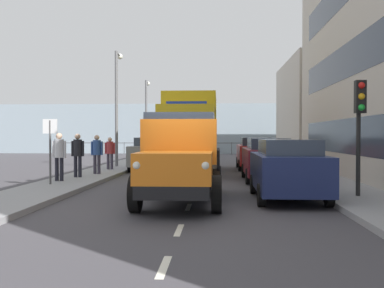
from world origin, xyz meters
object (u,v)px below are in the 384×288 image
(truck_vintage_orange, at_px, (180,160))
(street_sign, at_px, (50,140))
(lorry_cargo_yellow, at_px, (191,130))
(car_grey_oppositeside_0, at_px, (151,153))
(pedestrian_near_railing, at_px, (78,152))
(lamp_post_promenade, at_px, (117,98))
(lamp_post_far, at_px, (147,111))
(car_navy_kerbside_near, at_px, (288,169))
(car_red_kerbside_2, at_px, (255,153))
(car_maroon_kerbside_1, at_px, (267,159))
(pedestrian_couple_b, at_px, (110,151))
(traffic_light_near, at_px, (360,112))
(pedestrian_strolling, at_px, (59,153))
(pedestrian_in_dark_coat, at_px, (97,151))

(truck_vintage_orange, xyz_separation_m, street_sign, (4.79, -3.31, 0.50))
(lorry_cargo_yellow, relative_size, car_grey_oppositeside_0, 2.02)
(car_grey_oppositeside_0, xyz_separation_m, pedestrian_near_railing, (2.18, 5.51, 0.29))
(truck_vintage_orange, bearing_deg, lamp_post_promenade, -70.11)
(street_sign, bearing_deg, lamp_post_far, -90.98)
(lamp_post_promenade, bearing_deg, car_navy_kerbside_near, 123.04)
(street_sign, bearing_deg, lorry_cargo_yellow, -122.19)
(truck_vintage_orange, height_order, car_red_kerbside_2, truck_vintage_orange)
(lorry_cargo_yellow, bearing_deg, lamp_post_promenade, -27.65)
(truck_vintage_orange, relative_size, car_maroon_kerbside_1, 1.28)
(truck_vintage_orange, distance_m, pedestrian_couple_b, 11.06)
(lorry_cargo_yellow, xyz_separation_m, car_grey_oppositeside_0, (2.12, -1.09, -1.18))
(car_red_kerbside_2, bearing_deg, car_grey_oppositeside_0, 9.77)
(car_maroon_kerbside_1, xyz_separation_m, traffic_light_near, (-1.93, 5.52, 1.58))
(car_red_kerbside_2, relative_size, car_grey_oppositeside_0, 1.05)
(truck_vintage_orange, xyz_separation_m, car_maroon_kerbside_1, (-2.97, -6.30, -0.28))
(pedestrian_strolling, distance_m, traffic_light_near, 10.52)
(pedestrian_in_dark_coat, bearing_deg, car_navy_kerbside_near, 138.02)
(pedestrian_in_dark_coat, relative_size, pedestrian_couple_b, 1.07)
(truck_vintage_orange, relative_size, lamp_post_promenade, 0.90)
(truck_vintage_orange, xyz_separation_m, pedestrian_near_railing, (4.65, -5.93, 0.01))
(pedestrian_couple_b, bearing_deg, traffic_light_near, 134.69)
(pedestrian_in_dark_coat, distance_m, pedestrian_couple_b, 2.61)
(car_maroon_kerbside_1, xyz_separation_m, pedestrian_in_dark_coat, (7.29, -1.25, 0.25))
(lorry_cargo_yellow, distance_m, street_sign, 8.33)
(car_navy_kerbside_near, distance_m, car_red_kerbside_2, 11.38)
(car_red_kerbside_2, xyz_separation_m, traffic_light_near, (-1.93, 11.59, 1.58))
(pedestrian_in_dark_coat, height_order, lamp_post_promenade, lamp_post_promenade)
(car_red_kerbside_2, relative_size, pedestrian_near_railing, 2.43)
(car_grey_oppositeside_0, relative_size, pedestrian_in_dark_coat, 2.39)
(truck_vintage_orange, bearing_deg, car_navy_kerbside_near, -161.48)
(pedestrian_strolling, bearing_deg, car_grey_oppositeside_0, -108.93)
(car_maroon_kerbside_1, bearing_deg, car_red_kerbside_2, -90.00)
(car_maroon_kerbside_1, distance_m, street_sign, 8.36)
(car_maroon_kerbside_1, bearing_deg, pedestrian_strolling, 13.38)
(pedestrian_near_railing, bearing_deg, lamp_post_far, -90.66)
(pedestrian_strolling, bearing_deg, car_maroon_kerbside_1, -166.62)
(lorry_cargo_yellow, xyz_separation_m, lamp_post_promenade, (4.18, -2.19, 1.84))
(lamp_post_promenade, bearing_deg, pedestrian_strolling, 87.59)
(car_navy_kerbside_near, relative_size, lamp_post_promenade, 0.66)
(car_red_kerbside_2, bearing_deg, lorry_cargo_yellow, 31.34)
(car_red_kerbside_2, height_order, pedestrian_couple_b, pedestrian_couple_b)
(truck_vintage_orange, distance_m, car_grey_oppositeside_0, 11.71)
(car_navy_kerbside_near, bearing_deg, car_grey_oppositeside_0, -62.44)
(traffic_light_near, bearing_deg, pedestrian_strolling, -20.47)
(pedestrian_in_dark_coat, bearing_deg, car_red_kerbside_2, -146.47)
(car_navy_kerbside_near, xyz_separation_m, pedestrian_in_dark_coat, (7.29, -6.56, 0.26))
(pedestrian_in_dark_coat, bearing_deg, lorry_cargo_yellow, -144.70)
(car_red_kerbside_2, height_order, pedestrian_strolling, pedestrian_strolling)
(lamp_post_far, xyz_separation_m, street_sign, (0.32, 18.96, -2.01))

